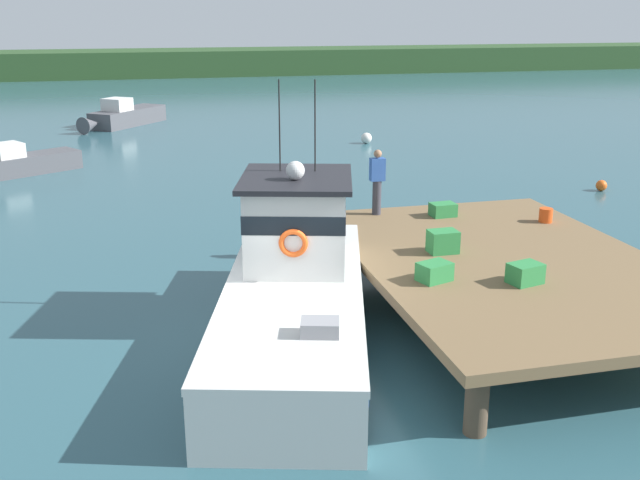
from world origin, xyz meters
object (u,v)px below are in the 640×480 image
Objects in this scene: crate_single_by_cleat at (443,210)px; crate_stack_near_edge at (443,242)px; deckhand_by_the_boat at (377,181)px; main_fishing_boat at (295,284)px; crate_stack_mid_dock at (434,272)px; mooring_buoy_channel_marker at (366,138)px; mooring_buoy_outer at (601,185)px; moored_boat_off_the_point at (18,164)px; moored_boat_outer_mooring at (123,116)px; bait_bucket at (546,215)px; crate_single_far at (525,273)px.

crate_stack_near_edge is at bearing -113.01° from crate_single_by_cleat.
deckhand_by_the_boat reaches higher than crate_stack_near_edge.
main_fishing_boat is 16.55× the size of crate_single_by_cleat.
crate_stack_mid_dock reaches higher than crate_single_by_cleat.
mooring_buoy_channel_marker is 12.33m from mooring_buoy_outer.
moored_boat_off_the_point is 0.85× the size of moored_boat_outer_mooring.
main_fishing_boat is 6.99m from bait_bucket.
moored_boat_off_the_point is at bearing 123.28° from crate_stack_near_edge.
moored_boat_outer_mooring is 14.13m from mooring_buoy_channel_marker.
moored_boat_off_the_point is at bearing 131.01° from crate_single_by_cleat.
crate_single_far reaches higher than moored_boat_outer_mooring.
moored_boat_off_the_point is (-13.97, 14.63, -0.93)m from bait_bucket.
crate_stack_mid_dock is 20.32m from moored_boat_off_the_point.
deckhand_by_the_boat is 3.17× the size of mooring_buoy_channel_marker.
crate_stack_mid_dock is 1.68m from crate_single_far.
deckhand_by_the_boat is at bearing 102.53° from crate_single_far.
crate_stack_near_edge is 1.17× the size of mooring_buoy_channel_marker.
crate_stack_near_edge is at bearing -138.66° from mooring_buoy_outer.
mooring_buoy_channel_marker is (15.11, 3.45, -0.18)m from moored_boat_off_the_point.
bait_bucket is 0.88× the size of mooring_buoy_outer.
crate_stack_near_edge is (-1.13, -2.67, 0.07)m from crate_single_by_cleat.
crate_single_by_cleat is 26.72m from moored_boat_outer_mooring.
moored_boat_outer_mooring is (-7.94, 25.50, -0.83)m from crate_single_by_cleat.
crate_single_far is (0.77, -2.08, -0.05)m from crate_stack_near_edge.
crate_stack_near_edge is at bearing -102.81° from mooring_buoy_channel_marker.
crate_single_by_cleat is 1.76× the size of bait_bucket.
bait_bucket is (4.15, 3.13, -0.01)m from crate_stack_mid_dock.
crate_single_far is at bearing -58.03° from moored_boat_off_the_point.
moored_boat_off_the_point is at bearing 113.57° from main_fishing_boat.
deckhand_by_the_boat is at bearing -106.54° from mooring_buoy_channel_marker.
main_fishing_boat is at bearing -161.68° from bait_bucket.
moored_boat_outer_mooring reaches higher than bait_bucket.
bait_bucket is at bearing -23.83° from deckhand_by_the_boat.
deckhand_by_the_boat is (-0.41, 3.23, 0.62)m from crate_stack_near_edge.
crate_single_by_cleat is 4.76m from crate_single_far.
deckhand_by_the_boat is at bearing -152.44° from mooring_buoy_outer.
main_fishing_boat reaches higher than crate_stack_near_edge.
main_fishing_boat is 16.55× the size of crate_stack_near_edge.
main_fishing_boat is 29.00m from moored_boat_outer_mooring.
main_fishing_boat is 21.73m from mooring_buoy_channel_marker.
crate_single_by_cleat is at bearing -48.99° from moored_boat_off_the_point.
moored_boat_off_the_point is at bearing -107.77° from moored_boat_outer_mooring.
main_fishing_boat is 29.21× the size of bait_bucket.
crate_stack_mid_dock reaches higher than bait_bucket.
deckhand_by_the_boat is 17.24m from mooring_buoy_channel_marker.
bait_bucket is (6.63, 2.19, 0.36)m from main_fishing_boat.
moored_boat_outer_mooring is at bearing 107.30° from crate_single_by_cleat.
crate_stack_near_edge is at bearing -82.79° from deckhand_by_the_boat.
moored_boat_outer_mooring is at bearing 110.87° from bait_bucket.
crate_single_far is 1.17× the size of mooring_buoy_channel_marker.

